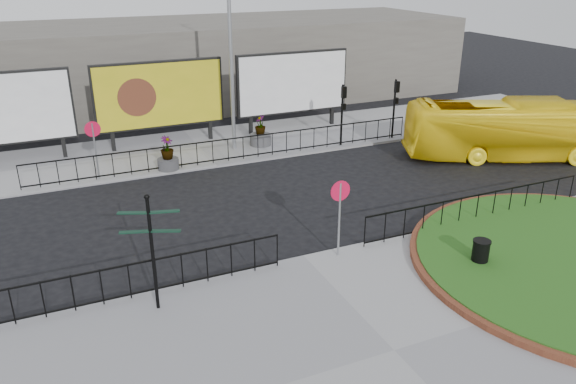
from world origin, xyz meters
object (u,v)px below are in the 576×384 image
fingerpost_sign (151,242)px  planter_c (260,135)px  bus (514,130)px  billboard_mid (160,95)px  planter_a (168,157)px  litter_bin (480,254)px  lamp_post (231,50)px

fingerpost_sign → planter_c: size_ratio=2.18×
bus → billboard_mid: bearing=84.4°
billboard_mid → planter_a: 4.09m
planter_a → litter_bin: bearing=-61.6°
lamp_post → litter_bin: (2.99, -13.75, -4.26)m
fingerpost_sign → planter_c: fingerpost_sign is taller
lamp_post → bus: size_ratio=0.94×
billboard_mid → lamp_post: bearing=-33.3°
billboard_mid → bus: billboard_mid is taller
litter_bin → billboard_mid: bearing=110.9°
lamp_post → planter_a: bearing=-156.0°
billboard_mid → litter_bin: 16.95m
lamp_post → planter_c: bearing=-0.0°
planter_a → planter_c: planter_c is taller
billboard_mid → planter_c: size_ratio=4.15×
lamp_post → litter_bin: lamp_post is taller
litter_bin → fingerpost_sign: bearing=169.2°
litter_bin → planter_c: 13.84m
planter_a → billboard_mid: bearing=80.8°
lamp_post → bus: (11.44, -6.27, -3.46)m
planter_c → litter_bin: bearing=-83.2°
billboard_mid → bus: 16.68m
billboard_mid → planter_a: (-0.58, -3.57, -1.92)m
billboard_mid → planter_c: 5.18m
fingerpost_sign → planter_a: bearing=98.5°
lamp_post → fingerpost_sign: bearing=-117.4°
planter_c → planter_a: bearing=-162.1°
litter_bin → planter_c: size_ratio=0.59×
billboard_mid → litter_bin: billboard_mid is taller
bus → lamp_post: bearing=85.4°
fingerpost_sign → billboard_mid: bearing=99.8°
lamp_post → planter_a: lamp_post is taller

